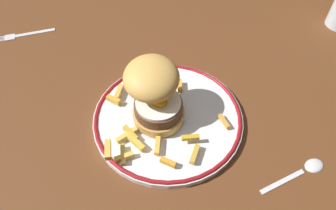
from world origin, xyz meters
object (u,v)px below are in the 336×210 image
object	(u,v)px
dinner_plate	(168,117)
burger	(157,93)
spoon	(310,168)
fork	(25,35)

from	to	relation	value
dinner_plate	burger	xyz separation A→B (cm)	(-2.01, 0.52, 6.60)
burger	dinner_plate	bearing A→B (deg)	-14.57
dinner_plate	spoon	distance (cm)	27.01
dinner_plate	burger	size ratio (longest dim) A/B	2.31
dinner_plate	burger	bearing A→B (deg)	165.43
burger	spoon	size ratio (longest dim) A/B	0.99
burger	spoon	bearing A→B (deg)	-22.74
fork	spoon	size ratio (longest dim) A/B	1.12
dinner_plate	fork	world-z (taller)	dinner_plate
fork	spoon	bearing A→B (deg)	-31.52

